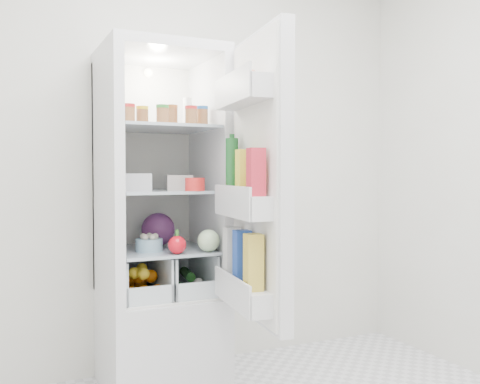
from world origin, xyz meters
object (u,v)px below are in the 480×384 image
red_cabbage (158,229)px  refrigerator (158,262)px  mushroom_bowl (149,245)px  fridge_door (255,185)px

red_cabbage → refrigerator: bearing=-107.9°
mushroom_bowl → red_cabbage: bearing=60.7°
refrigerator → mushroom_bowl: size_ratio=13.15×
red_cabbage → mushroom_bowl: (-0.10, -0.18, -0.06)m
fridge_door → red_cabbage: bearing=26.9°
fridge_door → mushroom_bowl: bearing=41.4°
refrigerator → mushroom_bowl: bearing=-122.8°
red_cabbage → fridge_door: fridge_door is taller
red_cabbage → mushroom_bowl: 0.21m
refrigerator → red_cabbage: bearing=72.1°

